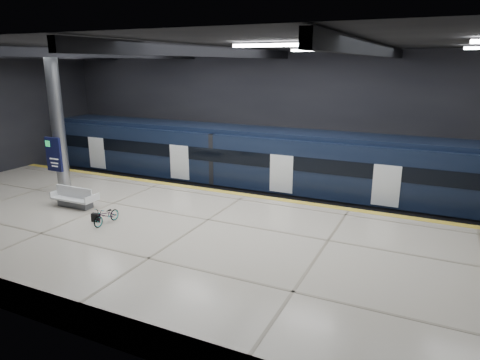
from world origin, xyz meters
The scene contains 10 objects.
ground centered at (0.00, 0.00, 0.00)m, with size 30.00×30.00×0.00m, color black.
room_shell centered at (0.00, 0.00, 5.72)m, with size 30.10×16.10×8.05m.
platform centered at (0.00, -2.50, 0.55)m, with size 30.00×11.00×1.10m, color beige.
safety_strip centered at (0.00, 2.75, 1.11)m, with size 30.00×0.40×0.01m, color gold.
rails centered at (0.00, 5.50, 0.08)m, with size 30.00×1.52×0.16m.
train centered at (0.11, 5.50, 2.06)m, with size 29.40×2.84×3.79m.
bench centered at (-6.19, -2.13, 1.43)m, with size 2.11×0.89×0.93m.
bicycle centered at (-3.43, -3.16, 1.46)m, with size 0.48×1.37×0.72m, color #99999E.
pannier_bag centered at (-4.03, -3.16, 1.28)m, with size 0.30×0.18×0.35m, color black.
info_column centered at (-8.00, -1.03, 4.46)m, with size 0.90×0.78×6.90m.
Camera 1 is at (8.26, -15.40, 7.34)m, focal length 32.00 mm.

